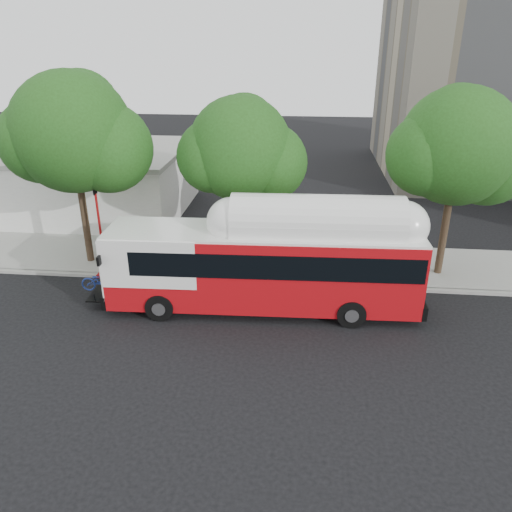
{
  "coord_description": "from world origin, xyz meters",
  "views": [
    {
      "loc": [
        2.12,
        -17.66,
        11.04
      ],
      "look_at": [
        0.07,
        3.0,
        1.87
      ],
      "focal_mm": 35.0,
      "sensor_mm": 36.0,
      "label": 1
    }
  ],
  "objects": [
    {
      "name": "low_commercial_bldg",
      "position": [
        -14.0,
        14.0,
        2.15
      ],
      "size": [
        16.2,
        10.2,
        4.25
      ],
      "color": "silver",
      "rests_on": "ground"
    },
    {
      "name": "street_tree_mid",
      "position": [
        -0.59,
        6.06,
        5.91
      ],
      "size": [
        5.75,
        5.0,
        8.62
      ],
      "color": "#2D2116",
      "rests_on": "ground"
    },
    {
      "name": "ground",
      "position": [
        0.0,
        0.0,
        0.0
      ],
      "size": [
        120.0,
        120.0,
        0.0
      ],
      "primitive_type": "plane",
      "color": "black",
      "rests_on": "ground"
    },
    {
      "name": "red_curb_segment",
      "position": [
        -3.0,
        3.9,
        0.08
      ],
      "size": [
        10.0,
        0.32,
        0.16
      ],
      "primitive_type": "cube",
      "color": "maroon",
      "rests_on": "ground"
    },
    {
      "name": "signal_pole",
      "position": [
        -7.89,
        4.65,
        2.21
      ],
      "size": [
        0.12,
        0.41,
        4.31
      ],
      "color": "red",
      "rests_on": "ground"
    },
    {
      "name": "curb_strip",
      "position": [
        0.0,
        3.9,
        0.07
      ],
      "size": [
        60.0,
        0.3,
        0.15
      ],
      "primitive_type": "cube",
      "color": "gray",
      "rests_on": "ground"
    },
    {
      "name": "transit_bus",
      "position": [
        0.6,
        1.61,
        1.96
      ],
      "size": [
        14.25,
        3.37,
        4.19
      ],
      "rotation": [
        0.0,
        0.0,
        0.03
      ],
      "color": "#B10C12",
      "rests_on": "ground"
    },
    {
      "name": "street_tree_left",
      "position": [
        -8.53,
        5.56,
        6.6
      ],
      "size": [
        6.67,
        5.8,
        9.74
      ],
      "color": "#2D2116",
      "rests_on": "ground"
    },
    {
      "name": "sidewalk",
      "position": [
        0.0,
        6.5,
        0.07
      ],
      "size": [
        60.0,
        5.0,
        0.15
      ],
      "primitive_type": "cube",
      "color": "gray",
      "rests_on": "ground"
    },
    {
      "name": "street_tree_right",
      "position": [
        9.44,
        5.86,
        6.26
      ],
      "size": [
        6.21,
        5.4,
        9.18
      ],
      "color": "#2D2116",
      "rests_on": "ground"
    }
  ]
}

